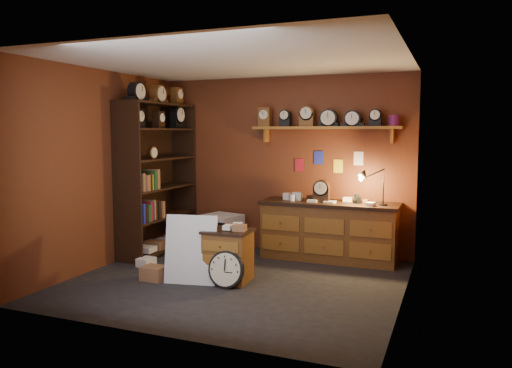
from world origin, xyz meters
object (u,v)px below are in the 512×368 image
object	(u,v)px
workbench	(329,228)
low_cabinet	(228,253)
shelving_unit	(156,171)
big_round_clock	(226,270)

from	to	relation	value
workbench	low_cabinet	world-z (taller)	workbench
shelving_unit	big_round_clock	world-z (taller)	shelving_unit
shelving_unit	workbench	bearing A→B (deg)	10.72
workbench	low_cabinet	distance (m)	1.77
low_cabinet	big_round_clock	bearing A→B (deg)	-72.82
workbench	big_round_clock	world-z (taller)	workbench
shelving_unit	big_round_clock	distance (m)	2.42
workbench	shelving_unit	bearing A→B (deg)	-169.28
shelving_unit	big_round_clock	xyz separation A→B (m)	(1.78, -1.27, -1.03)
shelving_unit	workbench	xyz separation A→B (m)	(2.61, 0.49, -0.78)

